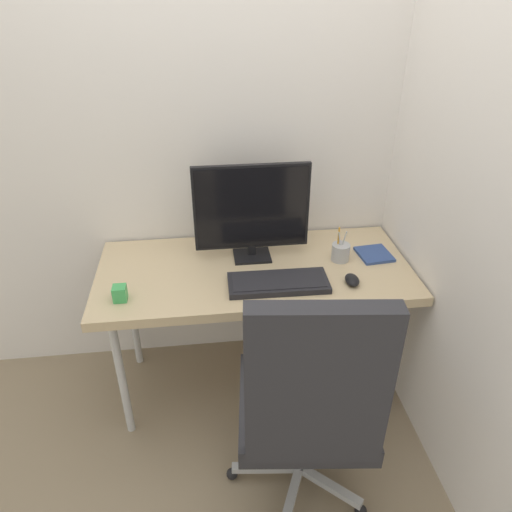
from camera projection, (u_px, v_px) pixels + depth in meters
ground_plane at (255, 381)px, 2.56m from camera, size 8.00×8.00×0.00m
wall_back at (245, 97)px, 2.15m from camera, size 3.16×0.04×2.80m
wall_side_right at (469, 130)px, 1.71m from camera, size 0.04×2.39×2.80m
desk at (254, 277)px, 2.22m from camera, size 1.43×0.65×0.72m
office_chair at (309, 403)px, 1.69m from camera, size 0.59×0.61×1.10m
monitor at (251, 210)px, 2.16m from camera, size 0.52×0.14×0.45m
keyboard at (278, 283)px, 2.06m from camera, size 0.43×0.18×0.03m
mouse at (352, 280)px, 2.08m from camera, size 0.06×0.10×0.04m
pen_holder at (340, 252)px, 2.23m from camera, size 0.08×0.08×0.17m
notebook at (374, 254)px, 2.28m from camera, size 0.16×0.17×0.01m
desk_clamp_accessory at (120, 293)px, 1.96m from camera, size 0.05×0.05×0.07m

